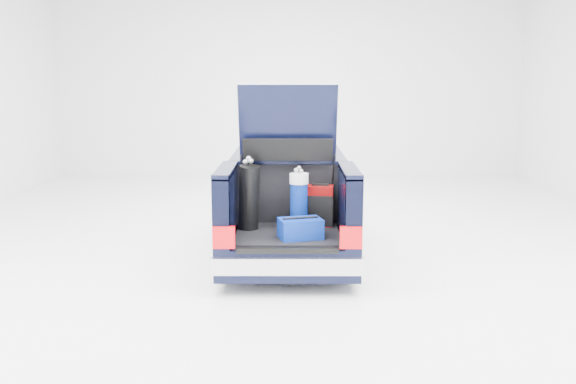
{
  "coord_description": "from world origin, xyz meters",
  "views": [
    {
      "loc": [
        0.04,
        -9.01,
        2.55
      ],
      "look_at": [
        0.0,
        -0.5,
        0.94
      ],
      "focal_mm": 38.0,
      "sensor_mm": 36.0,
      "label": 1
    }
  ],
  "objects_px": {
    "black_golf_bag": "(249,197)",
    "car": "(288,202)",
    "blue_golf_bag": "(299,200)",
    "blue_duffel": "(300,228)",
    "red_suitcase": "(320,206)"
  },
  "relations": [
    {
      "from": "black_golf_bag",
      "to": "blue_golf_bag",
      "type": "bearing_deg",
      "value": -18.11
    },
    {
      "from": "blue_golf_bag",
      "to": "red_suitcase",
      "type": "bearing_deg",
      "value": 6.34
    },
    {
      "from": "black_golf_bag",
      "to": "car",
      "type": "bearing_deg",
      "value": 46.41
    },
    {
      "from": "car",
      "to": "blue_golf_bag",
      "type": "bearing_deg",
      "value": -83.82
    },
    {
      "from": "blue_golf_bag",
      "to": "blue_duffel",
      "type": "height_order",
      "value": "blue_golf_bag"
    },
    {
      "from": "blue_golf_bag",
      "to": "car",
      "type": "bearing_deg",
      "value": 75.81
    },
    {
      "from": "blue_golf_bag",
      "to": "blue_duffel",
      "type": "distance_m",
      "value": 0.56
    },
    {
      "from": "car",
      "to": "black_golf_bag",
      "type": "distance_m",
      "value": 1.54
    },
    {
      "from": "black_golf_bag",
      "to": "blue_duffel",
      "type": "xyz_separation_m",
      "value": [
        0.66,
        -0.44,
        -0.3
      ]
    },
    {
      "from": "red_suitcase",
      "to": "black_golf_bag",
      "type": "distance_m",
      "value": 0.96
    },
    {
      "from": "blue_duffel",
      "to": "blue_golf_bag",
      "type": "bearing_deg",
      "value": 75.9
    },
    {
      "from": "red_suitcase",
      "to": "black_golf_bag",
      "type": "xyz_separation_m",
      "value": [
        -0.93,
        -0.21,
        0.16
      ]
    },
    {
      "from": "car",
      "to": "blue_golf_bag",
      "type": "xyz_separation_m",
      "value": [
        0.15,
        -1.34,
        0.3
      ]
    },
    {
      "from": "blue_golf_bag",
      "to": "blue_duffel",
      "type": "xyz_separation_m",
      "value": [
        0.01,
        -0.5,
        -0.25
      ]
    },
    {
      "from": "black_golf_bag",
      "to": "blue_golf_bag",
      "type": "height_order",
      "value": "black_golf_bag"
    }
  ]
}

